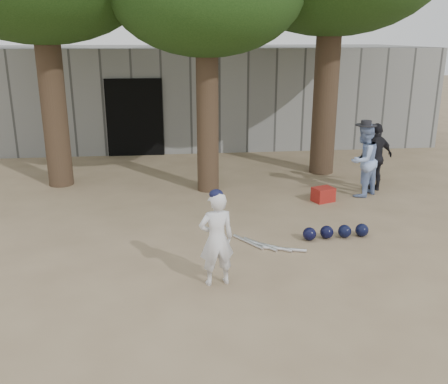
{
  "coord_description": "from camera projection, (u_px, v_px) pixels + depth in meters",
  "views": [
    {
      "loc": [
        -0.26,
        -6.61,
        3.38
      ],
      "look_at": [
        0.6,
        1.0,
        0.95
      ],
      "focal_mm": 40.0,
      "sensor_mm": 36.0,
      "label": 1
    }
  ],
  "objects": [
    {
      "name": "bat_pile",
      "position": [
        266.0,
        245.0,
        8.28
      ],
      "size": [
        1.11,
        0.81,
        0.06
      ],
      "color": "silver",
      "rests_on": "ground"
    },
    {
      "name": "spectator_dark",
      "position": [
        375.0,
        157.0,
        11.07
      ],
      "size": [
        0.97,
        0.65,
        1.53
      ],
      "primitive_type": "imported",
      "rotation": [
        0.0,
        0.0,
        3.47
      ],
      "color": "black",
      "rests_on": "ground"
    },
    {
      "name": "red_bag",
      "position": [
        323.0,
        195.0,
        10.51
      ],
      "size": [
        0.5,
        0.45,
        0.3
      ],
      "primitive_type": "cube",
      "rotation": [
        0.0,
        0.0,
        0.35
      ],
      "color": "#A62B16",
      "rests_on": "ground"
    },
    {
      "name": "ground",
      "position": [
        191.0,
        276.0,
        7.3
      ],
      "size": [
        70.0,
        70.0,
        0.0
      ],
      "primitive_type": "plane",
      "color": "#937C5E",
      "rests_on": "ground"
    },
    {
      "name": "spectator_blue",
      "position": [
        363.0,
        160.0,
        10.7
      ],
      "size": [
        0.97,
        0.94,
        1.58
      ],
      "primitive_type": "imported",
      "rotation": [
        0.0,
        0.0,
        3.78
      ],
      "color": "#90AADE",
      "rests_on": "ground"
    },
    {
      "name": "boy_player",
      "position": [
        216.0,
        239.0,
        6.88
      ],
      "size": [
        0.54,
        0.4,
        1.36
      ],
      "primitive_type": "imported",
      "rotation": [
        0.0,
        0.0,
        3.31
      ],
      "color": "silver",
      "rests_on": "ground"
    },
    {
      "name": "helmet_row",
      "position": [
        336.0,
        232.0,
        8.62
      ],
      "size": [
        1.19,
        0.3,
        0.23
      ],
      "color": "black",
      "rests_on": "ground"
    },
    {
      "name": "back_building",
      "position": [
        175.0,
        93.0,
        16.64
      ],
      "size": [
        16.0,
        5.24,
        3.0
      ],
      "color": "gray",
      "rests_on": "ground"
    }
  ]
}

